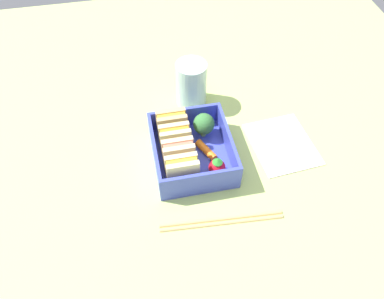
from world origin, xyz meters
TOP-DOWN VIEW (x-y plane):
  - ground_plane at (0.00, 0.00)cm, footprint 120.00×120.00cm
  - bento_tray at (0.00, 0.00)cm, footprint 15.80×13.89cm
  - bento_rim at (0.00, 0.00)cm, footprint 15.80×13.89cm
  - sandwich_left at (-5.25, 2.72)cm, footprint 2.71×5.44cm
  - sandwich_center_left at (-1.75, 2.72)cm, footprint 2.71×5.44cm
  - sandwich_center at (1.75, 2.72)cm, footprint 2.71×5.44cm
  - sandwich_center_right at (5.25, 2.72)cm, footprint 2.71×5.44cm
  - strawberry_far_left at (-4.75, -3.44)cm, footprint 2.99×2.99cm
  - carrot_stick_far_left at (0.11, -2.63)cm, footprint 4.92×3.32cm
  - broccoli_floret at (4.35, -3.10)cm, footprint 3.98×3.98cm
  - chopstick_pair at (-13.57, -2.20)cm, footprint 2.95×20.30cm
  - drinking_glass at (15.05, -2.88)cm, footprint 6.17×6.17cm
  - folded_napkin at (0.22, -17.52)cm, footprint 14.25×12.19cm

SIDE VIEW (x-z plane):
  - ground_plane at x=0.00cm, z-range -2.00..0.00cm
  - folded_napkin at x=0.22cm, z-range 0.00..0.40cm
  - chopstick_pair at x=-13.57cm, z-range 0.00..0.70cm
  - bento_tray at x=0.00cm, z-range 0.00..1.20cm
  - carrot_stick_far_left at x=0.11cm, z-range 1.20..2.55cm
  - strawberry_far_left at x=-4.75cm, z-range 1.02..4.61cm
  - bento_rim at x=0.00cm, z-range 1.20..5.59cm
  - sandwich_left at x=-5.25cm, z-range 1.20..7.03cm
  - sandwich_center_left at x=-1.75cm, z-range 1.20..7.03cm
  - sandwich_center at x=1.75cm, z-range 1.20..7.03cm
  - sandwich_center_right at x=5.25cm, z-range 1.20..7.03cm
  - broccoli_floret at x=4.35cm, z-range 1.63..6.62cm
  - drinking_glass at x=15.05cm, z-range 0.00..9.49cm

